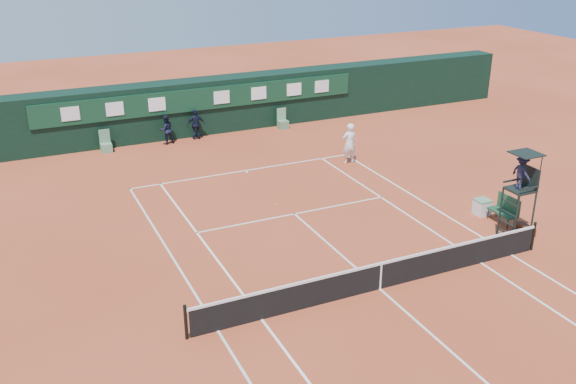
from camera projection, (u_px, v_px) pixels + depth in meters
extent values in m
plane|color=#B2492A|center=(380.00, 289.00, 20.60)|extent=(90.00, 90.00, 0.00)
cube|color=silver|center=(245.00, 171.00, 30.56)|extent=(11.05, 0.08, 0.01)
cube|color=white|center=(511.00, 255.00, 22.72)|extent=(0.08, 23.85, 0.01)
cube|color=silver|center=(218.00, 331.00, 18.47)|extent=(0.08, 23.85, 0.01)
cube|color=white|center=(481.00, 263.00, 22.19)|extent=(0.08, 23.85, 0.01)
cube|color=white|center=(262.00, 319.00, 19.00)|extent=(0.08, 23.85, 0.01)
cube|color=silver|center=(295.00, 214.00, 25.96)|extent=(8.31, 0.08, 0.01)
cube|color=silver|center=(380.00, 289.00, 20.59)|extent=(0.08, 12.88, 0.01)
cube|color=white|center=(246.00, 172.00, 30.43)|extent=(0.08, 0.30, 0.01)
cube|color=black|center=(380.00, 277.00, 20.42)|extent=(12.60, 0.04, 0.90)
cube|color=white|center=(381.00, 264.00, 20.24)|extent=(12.80, 0.06, 0.08)
cube|color=white|center=(380.00, 276.00, 20.42)|extent=(0.06, 0.05, 0.92)
cylinder|color=black|center=(533.00, 236.00, 22.87)|extent=(0.10, 0.10, 1.10)
cylinder|color=black|center=(186.00, 322.00, 17.90)|extent=(0.10, 0.10, 1.10)
cube|color=black|center=(200.00, 106.00, 35.74)|extent=(40.00, 1.50, 3.00)
cube|color=#0E3620|center=(204.00, 99.00, 34.83)|extent=(18.00, 0.10, 1.20)
cube|color=silver|center=(70.00, 114.00, 32.06)|extent=(0.90, 0.04, 0.70)
cube|color=white|center=(115.00, 109.00, 32.91)|extent=(0.90, 0.04, 0.70)
cube|color=white|center=(157.00, 104.00, 33.76)|extent=(0.90, 0.04, 0.70)
cube|color=white|center=(222.00, 97.00, 35.16)|extent=(0.90, 0.04, 0.70)
cube|color=white|center=(259.00, 93.00, 36.01)|extent=(0.90, 0.04, 0.70)
cube|color=white|center=(294.00, 89.00, 36.86)|extent=(0.90, 0.04, 0.70)
cube|color=silver|center=(322.00, 86.00, 37.56)|extent=(0.90, 0.04, 0.70)
cube|color=#5C8D68|center=(106.00, 148.00, 33.00)|extent=(0.55, 0.50, 0.46)
cube|color=#527E5E|center=(104.00, 136.00, 32.97)|extent=(0.55, 0.06, 0.70)
cube|color=#537F5B|center=(283.00, 124.00, 36.88)|extent=(0.55, 0.50, 0.46)
cube|color=#639768|center=(281.00, 114.00, 36.85)|extent=(0.55, 0.06, 0.70)
cylinder|color=black|center=(516.00, 222.00, 22.91)|extent=(0.07, 0.07, 2.00)
cylinder|color=black|center=(500.00, 214.00, 23.58)|extent=(0.07, 0.07, 2.00)
cylinder|color=black|center=(533.00, 218.00, 23.22)|extent=(0.07, 0.07, 2.00)
cylinder|color=black|center=(517.00, 210.00, 23.89)|extent=(0.07, 0.07, 2.00)
cube|color=black|center=(520.00, 190.00, 23.00)|extent=(0.85, 0.85, 0.08)
cube|color=black|center=(530.00, 177.00, 23.00)|extent=(0.06, 0.85, 0.80)
cube|color=black|center=(530.00, 188.00, 22.57)|extent=(0.85, 0.05, 0.06)
cube|color=black|center=(513.00, 180.00, 23.27)|extent=(0.85, 0.05, 0.06)
cylinder|color=black|center=(540.00, 169.00, 22.49)|extent=(0.04, 0.04, 1.00)
cylinder|color=black|center=(524.00, 162.00, 23.16)|extent=(0.04, 0.04, 1.00)
cube|color=black|center=(527.00, 154.00, 22.50)|extent=(0.95, 0.95, 0.04)
cube|color=black|center=(513.00, 237.00, 23.72)|extent=(0.80, 0.80, 0.05)
cube|color=black|center=(505.00, 233.00, 23.47)|extent=(0.04, 0.80, 0.04)
cube|color=black|center=(507.00, 223.00, 23.32)|extent=(0.04, 0.80, 0.04)
cube|color=black|center=(508.00, 213.00, 23.17)|extent=(0.04, 0.80, 0.04)
cube|color=black|center=(510.00, 203.00, 23.01)|extent=(0.04, 0.80, 0.04)
imported|color=black|center=(522.00, 172.00, 22.72)|extent=(0.47, 0.82, 1.28)
cube|color=#183D25|center=(503.00, 212.00, 25.01)|extent=(0.55, 1.20, 0.08)
cube|color=#1B4527|center=(509.00, 203.00, 24.97)|extent=(0.06, 1.20, 0.60)
cylinder|color=black|center=(508.00, 225.00, 24.56)|extent=(0.04, 0.04, 0.41)
cylinder|color=black|center=(516.00, 223.00, 24.73)|extent=(0.04, 0.04, 0.41)
cylinder|color=black|center=(488.00, 214.00, 25.48)|extent=(0.04, 0.04, 0.41)
cylinder|color=black|center=(497.00, 212.00, 25.65)|extent=(0.04, 0.04, 0.41)
cube|color=black|center=(525.00, 229.00, 24.29)|extent=(0.47, 0.86, 0.31)
cube|color=silver|center=(482.00, 207.00, 25.83)|extent=(0.55, 0.55, 0.60)
cube|color=#5D8F63|center=(483.00, 200.00, 25.71)|extent=(0.57, 0.57, 0.05)
sphere|color=#D1EF37|center=(276.00, 205.00, 26.73)|extent=(0.07, 0.07, 0.07)
imported|color=white|center=(349.00, 143.00, 31.18)|extent=(0.74, 0.49, 2.02)
imported|color=black|center=(166.00, 130.00, 34.05)|extent=(0.83, 0.69, 1.58)
imported|color=black|center=(196.00, 124.00, 34.78)|extent=(1.00, 0.46, 1.66)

